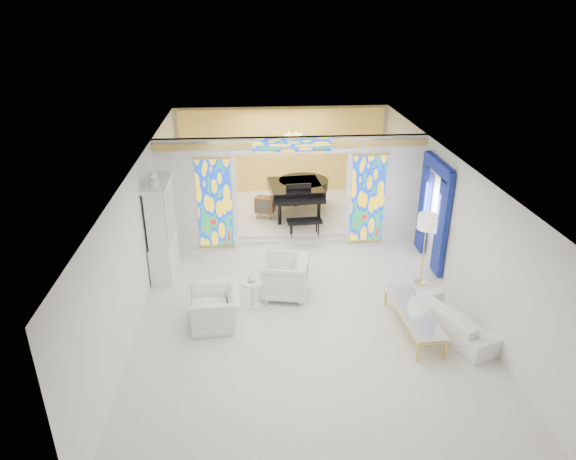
{
  "coord_description": "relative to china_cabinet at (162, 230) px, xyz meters",
  "views": [
    {
      "loc": [
        -1.06,
        -10.72,
        6.18
      ],
      "look_at": [
        -0.23,
        0.2,
        1.23
      ],
      "focal_mm": 32.0,
      "sensor_mm": 36.0,
      "label": 1
    }
  ],
  "objects": [
    {
      "name": "ceiling",
      "position": [
        3.22,
        -0.6,
        1.83
      ],
      "size": [
        7.0,
        12.0,
        0.02
      ],
      "primitive_type": "cube",
      "color": "silver",
      "rests_on": "wall_back"
    },
    {
      "name": "stained_glass_right",
      "position": [
        5.25,
        1.29,
        0.13
      ],
      "size": [
        0.9,
        0.04,
        2.4
      ],
      "primitive_type": "cube",
      "color": "gold",
      "rests_on": "partition_wall"
    },
    {
      "name": "armchair_right",
      "position": [
        2.85,
        -1.26,
        -0.71
      ],
      "size": [
        1.18,
        1.16,
        0.92
      ],
      "primitive_type": "imported",
      "rotation": [
        0.0,
        0.0,
        -1.76
      ],
      "color": "white",
      "rests_on": "floor"
    },
    {
      "name": "blue_drapes",
      "position": [
        6.62,
        0.1,
        0.41
      ],
      "size": [
        0.14,
        1.85,
        2.65
      ],
      "color": "navy",
      "rests_on": "wall_right"
    },
    {
      "name": "partition_wall",
      "position": [
        3.22,
        1.4,
        0.48
      ],
      "size": [
        7.0,
        0.22,
        3.0
      ],
      "color": "white",
      "rests_on": "floor"
    },
    {
      "name": "gold_curtain_back",
      "position": [
        3.22,
        5.28,
        0.33
      ],
      "size": [
        6.7,
        0.1,
        2.9
      ],
      "primitive_type": "cube",
      "color": "#EFC053",
      "rests_on": "wall_back"
    },
    {
      "name": "stained_glass_left",
      "position": [
        1.19,
        1.29,
        0.13
      ],
      "size": [
        0.9,
        0.04,
        2.4
      ],
      "primitive_type": "cube",
      "color": "gold",
      "rests_on": "partition_wall"
    },
    {
      "name": "china_cabinet",
      "position": [
        0.0,
        0.0,
        0.0
      ],
      "size": [
        0.56,
        1.46,
        2.72
      ],
      "color": "white",
      "rests_on": "floor"
    },
    {
      "name": "alcove_platform",
      "position": [
        3.22,
        3.5,
        -1.08
      ],
      "size": [
        6.8,
        3.8,
        0.18
      ],
      "primitive_type": "cube",
      "color": "silver",
      "rests_on": "floor"
    },
    {
      "name": "vase",
      "position": [
        2.11,
        -1.68,
        -0.44
      ],
      "size": [
        0.19,
        0.19,
        0.19
      ],
      "primitive_type": "imported",
      "rotation": [
        0.0,
        0.0,
        0.02
      ],
      "color": "silver",
      "rests_on": "side_table"
    },
    {
      "name": "chandelier",
      "position": [
        3.42,
        3.4,
        1.38
      ],
      "size": [
        0.48,
        0.48,
        0.3
      ],
      "primitive_type": "cylinder",
      "color": "#E0B44E",
      "rests_on": "ceiling"
    },
    {
      "name": "armchair_left",
      "position": [
        1.33,
        -2.26,
        -0.8
      ],
      "size": [
        1.09,
        1.22,
        0.74
      ],
      "primitive_type": "imported",
      "rotation": [
        0.0,
        0.0,
        -1.48
      ],
      "color": "silver",
      "rests_on": "floor"
    },
    {
      "name": "floor_lamp",
      "position": [
        6.1,
        -0.97,
        0.33
      ],
      "size": [
        0.52,
        0.52,
        1.76
      ],
      "rotation": [
        0.0,
        0.0,
        0.25
      ],
      "color": "#E0B44E",
      "rests_on": "floor"
    },
    {
      "name": "grand_piano",
      "position": [
        3.61,
        3.23,
        -0.2
      ],
      "size": [
        1.92,
        2.99,
        1.16
      ],
      "rotation": [
        0.0,
        0.0,
        0.07
      ],
      "color": "black",
      "rests_on": "alcove_platform"
    },
    {
      "name": "wall_right",
      "position": [
        6.72,
        -0.6,
        0.33
      ],
      "size": [
        0.02,
        12.0,
        3.0
      ],
      "primitive_type": "cube",
      "color": "white",
      "rests_on": "floor"
    },
    {
      "name": "wall_front",
      "position": [
        3.22,
        -6.6,
        0.33
      ],
      "size": [
        7.0,
        0.02,
        3.0
      ],
      "primitive_type": "cube",
      "color": "white",
      "rests_on": "floor"
    },
    {
      "name": "coffee_table",
      "position": [
        5.35,
        -2.81,
        -0.74
      ],
      "size": [
        0.76,
        2.12,
        0.47
      ],
      "rotation": [
        0.0,
        0.0,
        0.06
      ],
      "color": "silver",
      "rests_on": "floor"
    },
    {
      "name": "wall_back",
      "position": [
        3.22,
        5.4,
        0.33
      ],
      "size": [
        7.0,
        0.02,
        3.0
      ],
      "primitive_type": "cube",
      "color": "white",
      "rests_on": "floor"
    },
    {
      "name": "wall_left",
      "position": [
        -0.28,
        -0.6,
        0.33
      ],
      "size": [
        0.02,
        12.0,
        3.0
      ],
      "primitive_type": "cube",
      "color": "white",
      "rests_on": "floor"
    },
    {
      "name": "tv_console",
      "position": [
        2.55,
        2.88,
        -0.57
      ],
      "size": [
        0.66,
        0.55,
        0.65
      ],
      "rotation": [
        0.0,
        0.0,
        -0.37
      ],
      "color": "brown",
      "rests_on": "alcove_platform"
    },
    {
      "name": "stained_glass_transom",
      "position": [
        3.22,
        1.29,
        1.65
      ],
      "size": [
        2.0,
        0.04,
        0.34
      ],
      "primitive_type": "cube",
      "color": "gold",
      "rests_on": "partition_wall"
    },
    {
      "name": "floor",
      "position": [
        3.22,
        -0.6,
        -1.17
      ],
      "size": [
        12.0,
        12.0,
        0.0
      ],
      "primitive_type": "plane",
      "color": "silver",
      "rests_on": "ground"
    },
    {
      "name": "side_table",
      "position": [
        2.11,
        -1.68,
        -0.76
      ],
      "size": [
        0.59,
        0.59,
        0.63
      ],
      "rotation": [
        0.0,
        0.0,
        -0.18
      ],
      "color": "white",
      "rests_on": "floor"
    },
    {
      "name": "sofa",
      "position": [
        6.17,
        -2.96,
        -0.87
      ],
      "size": [
        1.45,
        2.2,
        0.6
      ],
      "primitive_type": "imported",
      "rotation": [
        0.0,
        0.0,
        1.92
      ],
      "color": "white",
      "rests_on": "floor"
    }
  ]
}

